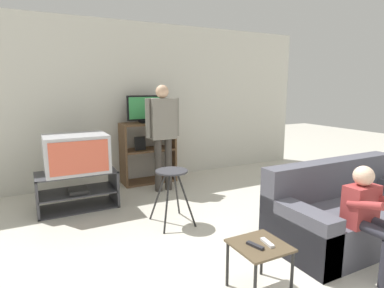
# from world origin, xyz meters

# --- Properties ---
(wall_back) EXTENTS (6.40, 0.06, 2.60)m
(wall_back) POSITION_xyz_m (0.00, 4.12, 1.30)
(wall_back) COLOR beige
(wall_back) RESTS_ON ground_plane
(tv_stand) EXTENTS (0.99, 0.51, 0.49)m
(tv_stand) POSITION_xyz_m (-1.22, 3.17, 0.24)
(tv_stand) COLOR #38383D
(tv_stand) RESTS_ON ground_plane
(television_main) EXTENTS (0.77, 0.57, 0.48)m
(television_main) POSITION_xyz_m (-1.20, 3.19, 0.73)
(television_main) COLOR #B2B2B7
(television_main) RESTS_ON tv_stand
(media_shelf) EXTENTS (0.87, 0.39, 0.99)m
(media_shelf) POSITION_xyz_m (0.00, 3.86, 0.51)
(media_shelf) COLOR brown
(media_shelf) RESTS_ON ground_plane
(television_flat) EXTENTS (0.65, 0.20, 0.44)m
(television_flat) POSITION_xyz_m (0.00, 3.87, 1.20)
(television_flat) COLOR black
(television_flat) RESTS_ON media_shelf
(folding_stool) EXTENTS (0.41, 0.46, 0.64)m
(folding_stool) POSITION_xyz_m (-0.31, 2.17, 0.52)
(folding_stool) COLOR black
(folding_stool) RESTS_ON ground_plane
(snack_table) EXTENTS (0.39, 0.39, 0.39)m
(snack_table) POSITION_xyz_m (-0.24, 0.70, 0.34)
(snack_table) COLOR brown
(snack_table) RESTS_ON ground_plane
(remote_control_black) EXTENTS (0.07, 0.15, 0.02)m
(remote_control_black) POSITION_xyz_m (-0.30, 0.68, 0.40)
(remote_control_black) COLOR #232328
(remote_control_black) RESTS_ON snack_table
(remote_control_white) EXTENTS (0.05, 0.15, 0.02)m
(remote_control_white) POSITION_xyz_m (-0.18, 0.68, 0.40)
(remote_control_white) COLOR silver
(remote_control_white) RESTS_ON snack_table
(couch) EXTENTS (1.80, 0.81, 0.79)m
(couch) POSITION_xyz_m (1.18, 0.97, 0.27)
(couch) COLOR #4C4C56
(couch) RESTS_ON ground_plane
(person_standing_adult) EXTENTS (0.53, 0.20, 1.60)m
(person_standing_adult) POSITION_xyz_m (0.06, 3.33, 0.97)
(person_standing_adult) COLOR #3D3833
(person_standing_adult) RESTS_ON ground_plane
(person_seated_child) EXTENTS (0.33, 0.43, 0.92)m
(person_seated_child) POSITION_xyz_m (0.75, 0.50, 0.54)
(person_seated_child) COLOR #2D2D38
(person_seated_child) RESTS_ON ground_plane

